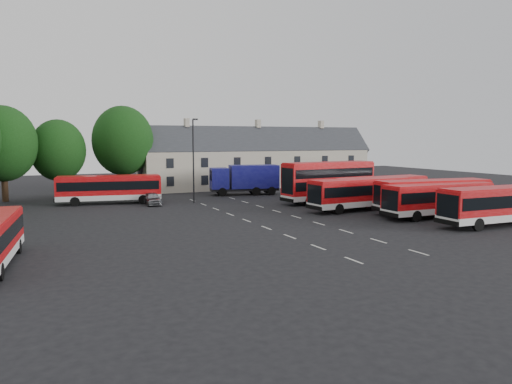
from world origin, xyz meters
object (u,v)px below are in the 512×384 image
bus_dd_south (329,180)px  box_truck (245,178)px  silver_car (152,199)px  lamppost (194,158)px  bus_row_a (500,202)px

bus_dd_south → box_truck: bus_dd_south is taller
silver_car → lamppost: size_ratio=0.43×
bus_dd_south → silver_car: bus_dd_south is taller
silver_car → lamppost: 6.39m
bus_row_a → bus_dd_south: size_ratio=1.01×
box_truck → lamppost: lamppost is taller
lamppost → silver_car: bearing=176.2°
silver_car → lamppost: (4.67, -0.31, 4.36)m
bus_row_a → bus_dd_south: bus_dd_south is taller
bus_row_a → lamppost: (-18.71, 24.88, 3.09)m
silver_car → bus_dd_south: bearing=-16.3°
bus_row_a → bus_dd_south: bearing=105.7°
bus_row_a → box_truck: bearing=109.9°
box_truck → silver_car: box_truck is taller
bus_row_a → silver_car: (-23.38, 25.19, -1.27)m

